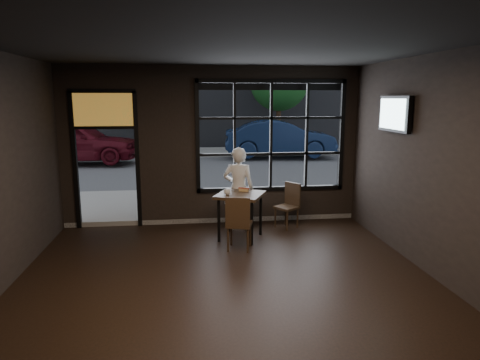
{
  "coord_description": "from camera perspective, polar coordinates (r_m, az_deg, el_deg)",
  "views": [
    {
      "loc": [
        -0.5,
        -5.12,
        2.57
      ],
      "look_at": [
        0.4,
        2.2,
        1.15
      ],
      "focal_mm": 32.0,
      "sensor_mm": 36.0,
      "label": 1
    }
  ],
  "objects": [
    {
      "name": "stained_transom",
      "position": [
        8.77,
        -17.75,
        8.96
      ],
      "size": [
        1.2,
        0.06,
        0.7
      ],
      "primitive_type": "cube",
      "color": "orange",
      "rests_on": "ground"
    },
    {
      "name": "wall_right",
      "position": [
        6.27,
        27.01,
        0.81
      ],
      "size": [
        0.04,
        7.0,
        3.2
      ],
      "primitive_type": "cube",
      "color": "black",
      "rests_on": "ground"
    },
    {
      "name": "cafe_table",
      "position": [
        7.91,
        0.03,
        -4.8
      ],
      "size": [
        1.05,
        1.05,
        0.86
      ],
      "primitive_type": "cube",
      "rotation": [
        0.0,
        0.0,
        -0.43
      ],
      "color": "black",
      "rests_on": "floor"
    },
    {
      "name": "tv",
      "position": [
        7.62,
        19.95,
        8.29
      ],
      "size": [
        0.11,
        1.01,
        0.59
      ],
      "primitive_type": "cube",
      "color": "black",
      "rests_on": "wall_right"
    },
    {
      "name": "tree_left",
      "position": [
        20.35,
        -12.44,
        11.84
      ],
      "size": [
        2.49,
        2.49,
        4.24
      ],
      "color": "#332114",
      "rests_on": "street_asphalt"
    },
    {
      "name": "street_asphalt",
      "position": [
        29.24,
        -6.03,
        5.77
      ],
      "size": [
        60.0,
        41.0,
        0.04
      ],
      "primitive_type": "cube",
      "color": "#545456",
      "rests_on": "ground"
    },
    {
      "name": "chair_window",
      "position": [
        8.6,
        6.24,
        -3.44
      ],
      "size": [
        0.54,
        0.54,
        0.9
      ],
      "primitive_type": "cube",
      "rotation": [
        0.0,
        0.0,
        -0.95
      ],
      "color": "black",
      "rests_on": "floor"
    },
    {
      "name": "floor",
      "position": [
        5.75,
        -1.33,
        -15.75
      ],
      "size": [
        6.0,
        7.0,
        0.02
      ],
      "primitive_type": "cube",
      "color": "black",
      "rests_on": "ground"
    },
    {
      "name": "tree_right",
      "position": [
        20.48,
        5.24,
        12.94
      ],
      "size": [
        2.76,
        2.76,
        4.7
      ],
      "color": "#332114",
      "rests_on": "street_asphalt"
    },
    {
      "name": "man",
      "position": [
        8.31,
        -0.2,
        -1.24
      ],
      "size": [
        0.68,
        0.52,
        1.65
      ],
      "primitive_type": "imported",
      "rotation": [
        0.0,
        0.0,
        2.9
      ],
      "color": "silver",
      "rests_on": "floor"
    },
    {
      "name": "window_frame",
      "position": [
        8.82,
        4.15,
        5.87
      ],
      "size": [
        3.06,
        0.12,
        2.28
      ],
      "primitive_type": "cube",
      "color": "black",
      "rests_on": "ground"
    },
    {
      "name": "maroon_car",
      "position": [
        17.75,
        -21.13,
        4.83
      ],
      "size": [
        4.93,
        2.33,
        1.63
      ],
      "primitive_type": "imported",
      "rotation": [
        0.0,
        0.0,
        1.48
      ],
      "color": "#4B0A14",
      "rests_on": "street_asphalt"
    },
    {
      "name": "cup",
      "position": [
        7.71,
        -1.7,
        -1.61
      ],
      "size": [
        0.17,
        0.17,
        0.1
      ],
      "primitive_type": "imported",
      "rotation": [
        0.0,
        0.0,
        -0.69
      ],
      "color": "silver",
      "rests_on": "cafe_table"
    },
    {
      "name": "building_across",
      "position": [
        28.55,
        -6.31,
        20.79
      ],
      "size": [
        28.0,
        12.0,
        15.0
      ],
      "primitive_type": "cube",
      "color": "#5B5956",
      "rests_on": "ground"
    },
    {
      "name": "navy_car",
      "position": [
        18.41,
        5.37,
        5.56
      ],
      "size": [
        4.81,
        2.06,
        1.54
      ],
      "primitive_type": "imported",
      "rotation": [
        0.0,
        0.0,
        1.48
      ],
      "color": "#0F1C37",
      "rests_on": "street_asphalt"
    },
    {
      "name": "chair_near",
      "position": [
        7.34,
        -0.09,
        -5.66
      ],
      "size": [
        0.51,
        0.51,
        0.96
      ],
      "primitive_type": "cube",
      "rotation": [
        0.0,
        0.0,
        2.88
      ],
      "color": "black",
      "rests_on": "floor"
    },
    {
      "name": "hotdog",
      "position": [
        7.99,
        0.51,
        -1.3
      ],
      "size": [
        0.22,
        0.15,
        0.06
      ],
      "primitive_type": null,
      "rotation": [
        0.0,
        0.0,
        -0.39
      ],
      "color": "tan",
      "rests_on": "cafe_table"
    },
    {
      "name": "ceiling",
      "position": [
        5.18,
        -1.49,
        17.99
      ],
      "size": [
        6.0,
        7.0,
        0.02
      ],
      "primitive_type": "cube",
      "color": "black",
      "rests_on": "ground"
    }
  ]
}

